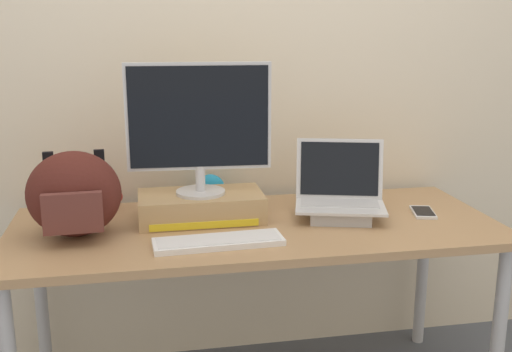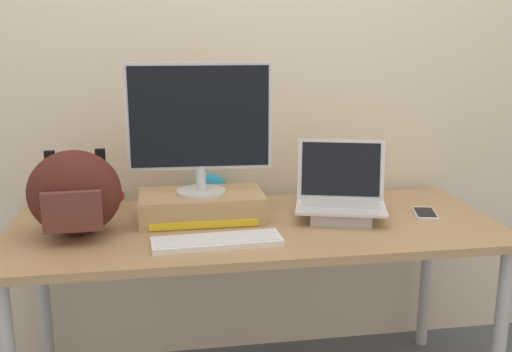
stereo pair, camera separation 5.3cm
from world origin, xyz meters
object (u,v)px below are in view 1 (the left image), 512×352
Objects in this scene: messenger_backpack at (74,195)px; plush_toy at (210,189)px; external_keyboard at (218,241)px; coffee_mug at (101,198)px; open_laptop at (339,202)px; cell_phone at (423,212)px; desktop_monitor at (199,125)px; toner_box_yellow at (201,207)px.

plush_toy is at bearing 29.26° from messenger_backpack.
coffee_mug reaches higher than external_keyboard.
plush_toy reaches higher than external_keyboard.
open_laptop is 1.17× the size of messenger_backpack.
messenger_backpack reaches higher than open_laptop.
cell_phone is 1.40× the size of plush_toy.
desktop_monitor reaches higher than coffee_mug.
plush_toy is (-0.46, 0.27, 0.00)m from open_laptop.
open_laptop is (0.52, -0.07, 0.01)m from toner_box_yellow.
external_keyboard is 0.84m from cell_phone.
coffee_mug is 0.77× the size of cell_phone.
external_keyboard is at bearing -152.54° from cell_phone.
messenger_backpack is 1.30m from cell_phone.
external_keyboard is 2.61× the size of cell_phone.
external_keyboard is 0.49m from plush_toy.
desktop_monitor is 1.37× the size of open_laptop.
messenger_backpack is 0.59m from plush_toy.
open_laptop is at bearing -30.73° from plush_toy.
open_laptop is at bearing -3.97° from desktop_monitor.
desktop_monitor is (-0.00, -0.00, 0.31)m from toner_box_yellow.
messenger_backpack is (-0.44, -0.10, -0.21)m from desktop_monitor.
desktop_monitor is 0.60m from open_laptop.
external_keyboard is 0.62m from coffee_mug.
cell_phone is at bearing -13.24° from coffee_mug.
plush_toy is at bearing 173.92° from cell_phone.
plush_toy is at bearing 77.22° from desktop_monitor.
coffee_mug is (-0.37, 0.20, -0.00)m from toner_box_yellow.
coffee_mug is at bearing 155.48° from desktop_monitor.
messenger_backpack is at bearing -148.36° from plush_toy.
cell_phone is (1.29, 0.01, -0.14)m from messenger_backpack.
toner_box_yellow is at bearing 93.24° from external_keyboard.
desktop_monitor is 0.92m from cell_phone.
plush_toy reaches higher than cell_phone.
toner_box_yellow is 3.57× the size of coffee_mug.
coffee_mug is (0.07, 0.30, -0.10)m from messenger_backpack.
open_laptop is 0.34m from cell_phone.
cell_phone is at bearing -20.57° from plush_toy.
cell_phone is at bearing -6.18° from toner_box_yellow.
plush_toy is (0.03, 0.48, 0.05)m from external_keyboard.
desktop_monitor reaches higher than cell_phone.
desktop_monitor is 0.45m from external_keyboard.
desktop_monitor is 4.08× the size of coffee_mug.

